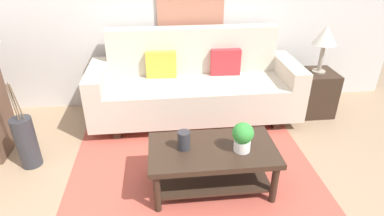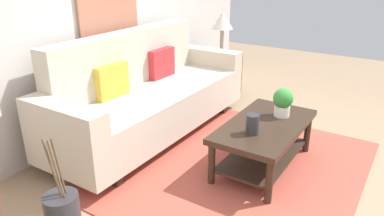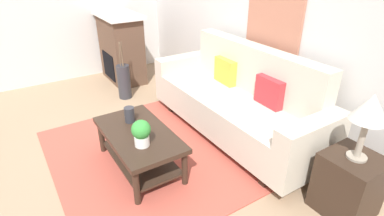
% 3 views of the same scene
% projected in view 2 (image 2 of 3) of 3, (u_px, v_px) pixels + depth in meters
% --- Properties ---
extents(ground_plane, '(9.80, 9.80, 0.00)m').
position_uv_depth(ground_plane, '(288.00, 183.00, 3.09)').
color(ground_plane, '#9E7F60').
extents(wall_back, '(5.80, 0.10, 2.70)m').
position_uv_depth(wall_back, '(94.00, 3.00, 3.65)').
color(wall_back, silver).
rests_on(wall_back, ground_plane).
extents(area_rug, '(2.37, 2.10, 0.01)m').
position_uv_depth(area_rug, '(235.00, 166.00, 3.34)').
color(area_rug, '#B24C3D').
rests_on(area_rug, ground_plane).
extents(couch, '(2.46, 0.84, 1.08)m').
position_uv_depth(couch, '(148.00, 96.00, 3.83)').
color(couch, beige).
rests_on(couch, ground_plane).
extents(throw_pillow_mustard, '(0.37, 0.14, 0.32)m').
position_uv_depth(throw_pillow_mustard, '(111.00, 81.00, 3.49)').
color(throw_pillow_mustard, gold).
rests_on(throw_pillow_mustard, couch).
extents(throw_pillow_crimson, '(0.36, 0.13, 0.32)m').
position_uv_depth(throw_pillow_crimson, '(161.00, 63.00, 4.10)').
color(throw_pillow_crimson, red).
rests_on(throw_pillow_crimson, couch).
extents(coffee_table, '(1.10, 0.60, 0.43)m').
position_uv_depth(coffee_table, '(264.00, 135.00, 3.23)').
color(coffee_table, '#332319').
rests_on(coffee_table, ground_plane).
extents(tabletop_vase, '(0.11, 0.11, 0.17)m').
position_uv_depth(tabletop_vase, '(252.00, 124.00, 2.97)').
color(tabletop_vase, '#2D2D33').
rests_on(tabletop_vase, coffee_table).
extents(potted_plant_tabletop, '(0.18, 0.18, 0.26)m').
position_uv_depth(potted_plant_tabletop, '(283.00, 101.00, 3.29)').
color(potted_plant_tabletop, white).
rests_on(potted_plant_tabletop, coffee_table).
extents(side_table, '(0.44, 0.44, 0.56)m').
position_uv_depth(side_table, '(221.00, 75.00, 5.06)').
color(side_table, '#332319').
rests_on(side_table, ground_plane).
extents(table_lamp, '(0.28, 0.28, 0.57)m').
position_uv_depth(table_lamp, '(222.00, 22.00, 4.79)').
color(table_lamp, gray).
rests_on(table_lamp, side_table).
extents(floor_vase_branch_a, '(0.05, 0.02, 0.36)m').
position_uv_depth(floor_vase_branch_a, '(58.00, 166.00, 1.99)').
color(floor_vase_branch_a, brown).
rests_on(floor_vase_branch_a, floor_vase).
extents(floor_vase_branch_b, '(0.05, 0.04, 0.36)m').
position_uv_depth(floor_vase_branch_b, '(52.00, 168.00, 1.98)').
color(floor_vase_branch_b, brown).
rests_on(floor_vase_branch_b, floor_vase).
extents(floor_vase_branch_c, '(0.04, 0.04, 0.36)m').
position_uv_depth(floor_vase_branch_c, '(56.00, 170.00, 1.96)').
color(floor_vase_branch_c, brown).
rests_on(floor_vase_branch_c, floor_vase).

